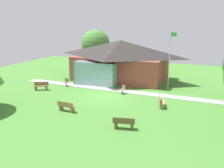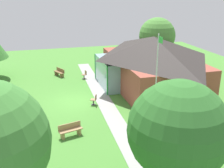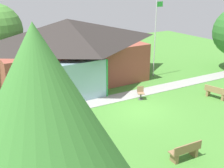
{
  "view_description": "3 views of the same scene",
  "coord_description": "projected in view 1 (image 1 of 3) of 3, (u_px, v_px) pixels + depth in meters",
  "views": [
    {
      "loc": [
        9.5,
        -21.73,
        7.14
      ],
      "look_at": [
        -0.03,
        1.17,
        0.92
      ],
      "focal_mm": 40.5,
      "sensor_mm": 36.0,
      "label": 1
    },
    {
      "loc": [
        20.8,
        -2.78,
        8.81
      ],
      "look_at": [
        0.32,
        2.96,
        1.35
      ],
      "focal_mm": 43.48,
      "sensor_mm": 36.0,
      "label": 2
    },
    {
      "loc": [
        -9.62,
        -12.82,
        7.39
      ],
      "look_at": [
        -0.72,
        1.97,
        1.19
      ],
      "focal_mm": 45.45,
      "sensor_mm": 36.0,
      "label": 3
    }
  ],
  "objects": [
    {
      "name": "bench_front_right",
      "position": [
        124.0,
        123.0,
        17.08
      ],
      "size": [
        1.56,
        0.75,
        0.84
      ],
      "rotation": [
        0.0,
        0.0,
        0.21
      ],
      "color": "brown",
      "rests_on": "ground_plane"
    },
    {
      "name": "patio_chair_west",
      "position": [
        66.0,
        82.0,
        28.34
      ],
      "size": [
        0.52,
        0.52,
        0.86
      ],
      "rotation": [
        0.0,
        0.0,
        3.34
      ],
      "color": "#8C6B4C",
      "rests_on": "ground_plane"
    },
    {
      "name": "bench_front_center",
      "position": [
        66.0,
        107.0,
        20.38
      ],
      "size": [
        1.53,
        0.54,
        0.84
      ],
      "rotation": [
        0.0,
        0.0,
        6.22
      ],
      "color": "olive",
      "rests_on": "ground_plane"
    },
    {
      "name": "patio_chair_lawn_spare",
      "position": [
        123.0,
        90.0,
        25.36
      ],
      "size": [
        0.58,
        0.58,
        0.86
      ],
      "rotation": [
        0.0,
        0.0,
        2.72
      ],
      "color": "#8C6B4C",
      "rests_on": "ground_plane"
    },
    {
      "name": "tree_behind_pavilion_left",
      "position": [
        96.0,
        44.0,
        34.82
      ],
      "size": [
        3.91,
        3.91,
        6.01
      ],
      "color": "brown",
      "rests_on": "ground_plane"
    },
    {
      "name": "bench_mid_right",
      "position": [
        161.0,
        102.0,
        21.49
      ],
      "size": [
        0.8,
        1.56,
        0.84
      ],
      "rotation": [
        0.0,
        0.0,
        4.96
      ],
      "color": "#9E7A51",
      "rests_on": "ground_plane"
    },
    {
      "name": "flagpole",
      "position": [
        170.0,
        58.0,
        26.3
      ],
      "size": [
        0.64,
        0.08,
        6.15
      ],
      "color": "silver",
      "rests_on": "ground_plane"
    },
    {
      "name": "ground_plane",
      "position": [
        108.0,
        96.0,
        24.74
      ],
      "size": [
        44.0,
        44.0,
        0.0
      ],
      "primitive_type": "plane",
      "color": "#478433"
    },
    {
      "name": "pavilion",
      "position": [
        120.0,
        59.0,
        31.1
      ],
      "size": [
        11.81,
        8.41,
        4.83
      ],
      "color": "brown",
      "rests_on": "ground_plane"
    },
    {
      "name": "bench_mid_left",
      "position": [
        41.0,
        86.0,
        26.76
      ],
      "size": [
        1.54,
        1.05,
        0.84
      ],
      "rotation": [
        0.0,
        0.0,
        3.59
      ],
      "color": "brown",
      "rests_on": "ground_plane"
    },
    {
      "name": "footpath",
      "position": [
        116.0,
        90.0,
        26.71
      ],
      "size": [
        23.06,
        1.96,
        0.03
      ],
      "primitive_type": "cube",
      "rotation": [
        0.0,
        0.0,
        -0.03
      ],
      "color": "#999993",
      "rests_on": "ground_plane"
    }
  ]
}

